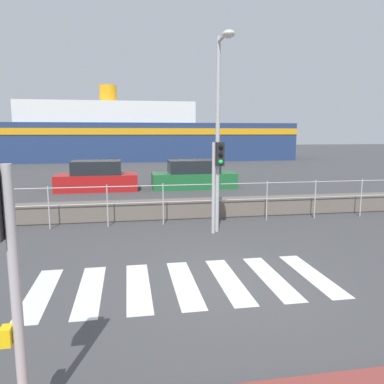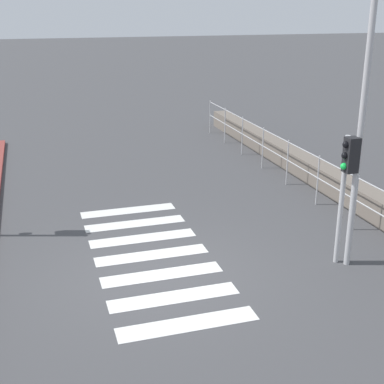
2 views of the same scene
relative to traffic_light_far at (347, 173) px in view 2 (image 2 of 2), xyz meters
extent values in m
plane|color=#424244|center=(-0.58, -3.55, -1.96)|extent=(160.00, 160.00, 0.00)
cube|color=silver|center=(-4.21, -3.55, -1.96)|extent=(0.45, 2.40, 0.01)
cube|color=silver|center=(-3.31, -3.55, -1.96)|extent=(0.45, 2.40, 0.01)
cube|color=silver|center=(-2.41, -3.55, -1.96)|extent=(0.45, 2.40, 0.01)
cube|color=silver|center=(-1.51, -3.55, -1.96)|extent=(0.45, 2.40, 0.01)
cube|color=silver|center=(-0.61, -3.55, -1.96)|extent=(0.45, 2.40, 0.01)
cube|color=silver|center=(0.29, -3.55, -1.96)|extent=(0.45, 2.40, 0.01)
cube|color=silver|center=(1.19, -3.55, -1.96)|extent=(0.45, 2.40, 0.01)
cylinder|color=#B2B2B5|center=(-0.58, 1.29, -0.68)|extent=(22.71, 0.03, 0.03)
cylinder|color=#B2B2B5|center=(-0.58, 1.29, -1.22)|extent=(22.71, 0.03, 0.03)
cylinder|color=#B2B2B5|center=(-11.94, 1.29, -1.29)|extent=(0.04, 0.04, 1.34)
cylinder|color=#B2B2B5|center=(-10.19, 1.29, -1.29)|extent=(0.04, 0.04, 1.34)
cylinder|color=#B2B2B5|center=(-8.45, 1.29, -1.29)|extent=(0.04, 0.04, 1.34)
cylinder|color=#B2B2B5|center=(-6.70, 1.29, -1.29)|extent=(0.04, 0.04, 1.34)
cylinder|color=#B2B2B5|center=(-4.95, 1.29, -1.29)|extent=(0.04, 0.04, 1.34)
cylinder|color=#B2B2B5|center=(-3.21, 1.29, -1.29)|extent=(0.04, 0.04, 1.34)
cylinder|color=#B2B2B5|center=(-1.46, 1.29, -1.29)|extent=(0.04, 0.04, 1.34)
cylinder|color=#B2B2B5|center=(-0.11, 0.01, -0.63)|extent=(0.10, 0.10, 2.67)
cube|color=black|center=(0.06, 0.01, 0.37)|extent=(0.24, 0.24, 0.68)
sphere|color=black|center=(0.06, -0.13, 0.58)|extent=(0.13, 0.13, 0.13)
sphere|color=black|center=(0.06, -0.13, 0.37)|extent=(0.13, 0.13, 0.13)
sphere|color=#19D84C|center=(0.06, -0.13, 0.16)|extent=(0.13, 0.13, 0.13)
cylinder|color=#B2B2B5|center=(0.04, 0.18, 0.83)|extent=(0.12, 0.12, 5.59)
camera|label=1|loc=(-2.56, -10.46, 0.98)|focal=35.00mm
camera|label=2|loc=(8.51, -5.71, 3.05)|focal=50.00mm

